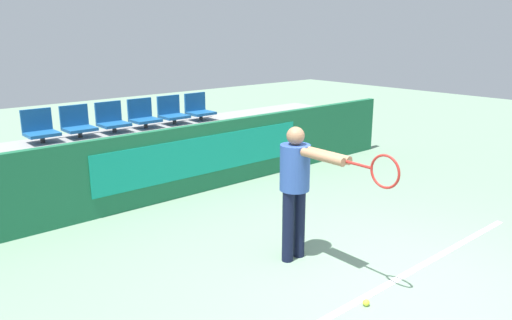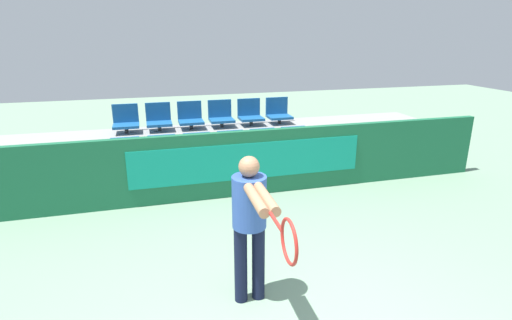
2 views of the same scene
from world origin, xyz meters
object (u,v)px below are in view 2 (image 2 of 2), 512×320
object	(u,v)px
stadium_chair_0	(126,156)
stadium_chair_2	(198,151)
stadium_chair_10	(250,114)
stadium_chair_6	(126,121)
stadium_chair_3	(232,148)
stadium_chair_5	(295,144)
stadium_chair_9	(221,116)
stadium_chair_4	(264,146)
stadium_chair_7	(159,119)
stadium_chair_11	(278,113)
stadium_chair_8	(190,117)
tennis_player	(251,217)
stadium_chair_1	(163,154)

from	to	relation	value
stadium_chair_0	stadium_chair_2	xyz separation A→B (m)	(1.21, 0.00, 0.00)
stadium_chair_10	stadium_chair_6	bearing A→B (deg)	180.00
stadium_chair_3	stadium_chair_6	bearing A→B (deg)	151.37
stadium_chair_0	stadium_chair_5	distance (m)	3.02
stadium_chair_2	stadium_chair_9	size ratio (longest dim) A/B	1.00
stadium_chair_4	stadium_chair_7	xyz separation A→B (m)	(-1.81, 0.99, 0.40)
stadium_chair_6	stadium_chair_4	bearing A→B (deg)	-22.27
stadium_chair_4	stadium_chair_5	world-z (taller)	same
stadium_chair_2	stadium_chair_11	world-z (taller)	stadium_chair_11
stadium_chair_4	stadium_chair_5	distance (m)	0.60
stadium_chair_10	stadium_chair_5	bearing A→B (deg)	-58.59
stadium_chair_4	stadium_chair_10	distance (m)	1.07
stadium_chair_6	stadium_chair_0	bearing A→B (deg)	-90.00
stadium_chair_3	stadium_chair_11	world-z (taller)	stadium_chair_11
stadium_chair_0	stadium_chair_9	bearing A→B (deg)	28.63
stadium_chair_11	stadium_chair_6	bearing A→B (deg)	180.00
stadium_chair_4	stadium_chair_9	world-z (taller)	stadium_chair_9
stadium_chair_5	stadium_chair_7	bearing A→B (deg)	157.73
stadium_chair_8	stadium_chair_9	xyz separation A→B (m)	(0.60, 0.00, 0.00)
stadium_chair_0	stadium_chair_5	xyz separation A→B (m)	(3.02, 0.00, 0.00)
tennis_player	stadium_chair_11	bearing A→B (deg)	69.85
stadium_chair_7	stadium_chair_9	size ratio (longest dim) A/B	1.00
stadium_chair_0	tennis_player	bearing A→B (deg)	-69.92
stadium_chair_5	stadium_chair_9	xyz separation A→B (m)	(-1.21, 0.99, 0.40)
stadium_chair_5	stadium_chair_6	bearing A→B (deg)	161.86
stadium_chair_5	stadium_chair_10	distance (m)	1.23
stadium_chair_9	stadium_chair_10	distance (m)	0.60
stadium_chair_4	stadium_chair_11	world-z (taller)	stadium_chair_11
stadium_chair_5	stadium_chair_1	bearing A→B (deg)	180.00
stadium_chair_11	stadium_chair_2	bearing A→B (deg)	-151.37
stadium_chair_4	stadium_chair_11	size ratio (longest dim) A/B	1.00
stadium_chair_5	stadium_chair_2	bearing A→B (deg)	180.00
stadium_chair_2	stadium_chair_5	distance (m)	1.81
stadium_chair_7	stadium_chair_4	bearing A→B (deg)	-28.63
stadium_chair_5	stadium_chair_8	xyz separation A→B (m)	(-1.81, 0.99, 0.40)
stadium_chair_4	stadium_chair_6	bearing A→B (deg)	157.73
stadium_chair_2	stadium_chair_9	distance (m)	1.23
stadium_chair_0	stadium_chair_7	xyz separation A→B (m)	(0.60, 0.99, 0.40)
stadium_chair_5	stadium_chair_3	bearing A→B (deg)	180.00
stadium_chair_1	tennis_player	world-z (taller)	tennis_player
stadium_chair_9	stadium_chair_11	xyz separation A→B (m)	(1.21, 0.00, 0.00)
tennis_player	stadium_chair_7	bearing A→B (deg)	99.86
stadium_chair_9	stadium_chair_10	size ratio (longest dim) A/B	1.00
stadium_chair_6	stadium_chair_11	xyz separation A→B (m)	(3.02, 0.00, 0.00)
stadium_chair_0	stadium_chair_11	bearing A→B (deg)	18.14
stadium_chair_6	stadium_chair_11	distance (m)	3.02
stadium_chair_1	stadium_chair_11	xyz separation A→B (m)	(2.41, 0.99, 0.40)
stadium_chair_8	stadium_chair_7	bearing A→B (deg)	180.00
stadium_chair_4	stadium_chair_8	bearing A→B (deg)	140.68
stadium_chair_10	tennis_player	world-z (taller)	tennis_player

